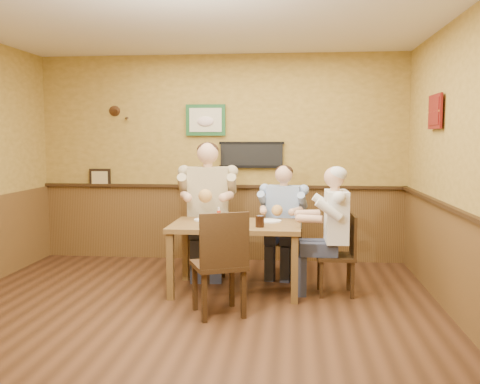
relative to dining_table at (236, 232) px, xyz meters
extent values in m
plane|color=#331D0F|center=(-0.38, -0.96, -0.66)|extent=(5.00, 5.00, 0.00)
cube|color=silver|center=(-0.38, -0.96, 2.14)|extent=(5.00, 5.00, 0.02)
cube|color=#B79540|center=(-0.38, 1.54, 0.74)|extent=(5.00, 0.02, 2.80)
cube|color=#B79540|center=(-0.38, -3.46, 0.74)|extent=(5.00, 0.02, 2.80)
cube|color=#B79540|center=(2.12, -0.96, 0.74)|extent=(0.02, 5.00, 2.80)
cube|color=brown|center=(-0.38, 1.52, -0.16)|extent=(5.00, 0.02, 1.00)
cube|color=brown|center=(2.10, -0.96, -0.16)|extent=(0.02, 5.00, 1.00)
cube|color=black|center=(0.05, 1.50, 0.79)|extent=(0.88, 0.03, 0.34)
cube|color=#1C5226|center=(-0.58, 1.50, 1.26)|extent=(0.54, 0.03, 0.42)
cube|color=black|center=(-2.08, 1.50, 0.46)|extent=(0.30, 0.03, 0.26)
cube|color=maroon|center=(2.08, 0.09, 1.29)|extent=(0.03, 0.48, 0.36)
cube|color=brown|center=(0.00, 0.00, 0.07)|extent=(1.40, 0.90, 0.05)
cube|color=brown|center=(-0.64, -0.39, -0.31)|extent=(0.07, 0.07, 0.70)
cube|color=brown|center=(0.64, -0.39, -0.31)|extent=(0.07, 0.07, 0.70)
cube|color=brown|center=(-0.64, 0.39, -0.31)|extent=(0.07, 0.07, 0.70)
cube|color=brown|center=(0.64, 0.39, -0.31)|extent=(0.07, 0.07, 0.70)
cylinder|color=white|center=(-0.32, -0.30, 0.15)|extent=(0.08, 0.08, 0.11)
cylinder|color=white|center=(-0.02, -0.33, 0.15)|extent=(0.10, 0.10, 0.12)
cylinder|color=black|center=(0.27, -0.21, 0.15)|extent=(0.11, 0.11, 0.12)
cylinder|color=red|center=(-0.18, -0.05, 0.17)|extent=(0.05, 0.05, 0.16)
cylinder|color=white|center=(-0.24, 0.08, 0.13)|extent=(0.04, 0.04, 0.08)
cylinder|color=black|center=(-0.11, 0.06, 0.14)|extent=(0.04, 0.04, 0.09)
cylinder|color=white|center=(-0.37, 0.18, 0.10)|extent=(0.27, 0.27, 0.02)
cylinder|color=white|center=(0.36, 0.17, 0.10)|extent=(0.29, 0.29, 0.02)
camera|label=1|loc=(0.62, -5.71, 1.01)|focal=40.00mm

